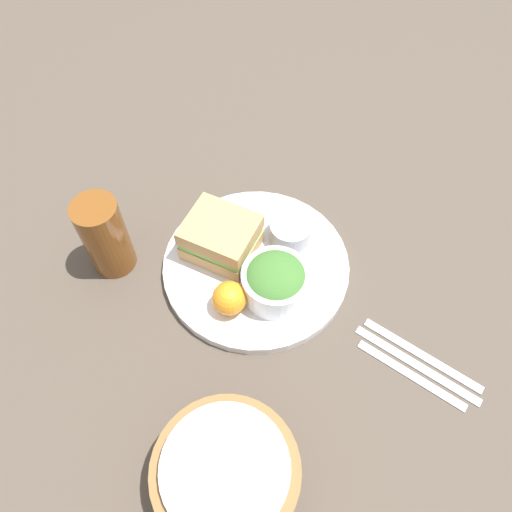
{
  "coord_description": "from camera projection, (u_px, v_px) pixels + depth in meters",
  "views": [
    {
      "loc": [
        -0.19,
        0.37,
        0.68
      ],
      "look_at": [
        0.0,
        0.0,
        0.04
      ],
      "focal_mm": 35.0,
      "sensor_mm": 36.0,
      "label": 1
    }
  ],
  "objects": [
    {
      "name": "bread_basket",
      "position": [
        226.0,
        474.0,
        0.59
      ],
      "size": [
        0.18,
        0.18,
        0.08
      ],
      "color": "olive",
      "rests_on": "ground_plane"
    },
    {
      "name": "drink_glass",
      "position": [
        105.0,
        236.0,
        0.74
      ],
      "size": [
        0.07,
        0.07,
        0.14
      ],
      "primitive_type": "cylinder",
      "color": "brown",
      "rests_on": "ground_plane"
    },
    {
      "name": "ground_plane",
      "position": [
        256.0,
        269.0,
        0.79
      ],
      "size": [
        4.0,
        4.0,
        0.0
      ],
      "primitive_type": "plane",
      "color": "#4C4238"
    },
    {
      "name": "salad_bowl",
      "position": [
        275.0,
        281.0,
        0.72
      ],
      "size": [
        0.1,
        0.1,
        0.06
      ],
      "color": "white",
      "rests_on": "plate"
    },
    {
      "name": "orange_wedge",
      "position": [
        230.0,
        299.0,
        0.72
      ],
      "size": [
        0.05,
        0.05,
        0.05
      ],
      "primitive_type": "sphere",
      "color": "orange",
      "rests_on": "plate"
    },
    {
      "name": "spoon",
      "position": [
        411.0,
        375.0,
        0.7
      ],
      "size": [
        0.16,
        0.04,
        0.01
      ],
      "primitive_type": "cube",
      "rotation": [
        0.0,
        0.0,
        2.99
      ],
      "color": "silver",
      "rests_on": "ground_plane"
    },
    {
      "name": "fork",
      "position": [
        422.0,
        355.0,
        0.71
      ],
      "size": [
        0.18,
        0.04,
        0.01
      ],
      "primitive_type": "cube",
      "rotation": [
        0.0,
        0.0,
        2.99
      ],
      "color": "silver",
      "rests_on": "ground_plane"
    },
    {
      "name": "sandwich",
      "position": [
        222.0,
        236.0,
        0.77
      ],
      "size": [
        0.11,
        0.09,
        0.06
      ],
      "color": "tan",
      "rests_on": "plate"
    },
    {
      "name": "knife",
      "position": [
        417.0,
        365.0,
        0.7
      ],
      "size": [
        0.19,
        0.04,
        0.01
      ],
      "primitive_type": "cube",
      "rotation": [
        0.0,
        0.0,
        2.99
      ],
      "color": "silver",
      "rests_on": "ground_plane"
    },
    {
      "name": "plate",
      "position": [
        256.0,
        266.0,
        0.79
      ],
      "size": [
        0.29,
        0.29,
        0.02
      ],
      "primitive_type": "cylinder",
      "color": "silver",
      "rests_on": "ground_plane"
    },
    {
      "name": "dressing_cup",
      "position": [
        290.0,
        231.0,
        0.79
      ],
      "size": [
        0.07,
        0.07,
        0.04
      ],
      "primitive_type": "cylinder",
      "color": "#99999E",
      "rests_on": "plate"
    }
  ]
}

